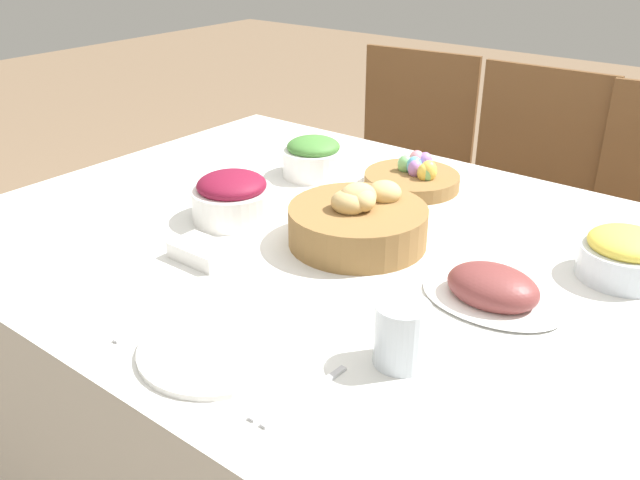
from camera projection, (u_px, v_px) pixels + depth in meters
dining_table at (340, 388)px, 1.54m from camera, size 1.57×1.17×0.74m
chair_far_center at (519, 209)px, 2.15m from camera, size 0.43×0.43×0.92m
chair_far_left at (400, 178)px, 2.39m from camera, size 0.46×0.46×0.92m
bread_basket at (358, 221)px, 1.35m from camera, size 0.28×0.28×0.13m
egg_basket at (413, 178)px, 1.63m from camera, size 0.23×0.23×0.08m
ham_platter at (492, 290)px, 1.15m from camera, size 0.25×0.17×0.07m
beet_salad_bowl at (232, 197)px, 1.45m from camera, size 0.18×0.18×0.10m
green_salad_bowl at (313, 157)px, 1.70m from camera, size 0.16×0.16×0.10m
pineapple_bowl at (625, 255)px, 1.22m from camera, size 0.16×0.16×0.09m
dinner_plate at (217, 348)px, 1.03m from camera, size 0.24×0.24×0.01m
fork at (155, 318)px, 1.11m from camera, size 0.02×0.17×0.00m
knife at (289, 387)px, 0.95m from camera, size 0.02×0.17×0.00m
spoon at (306, 395)px, 0.93m from camera, size 0.02×0.17×0.00m
drinking_cup at (401, 334)px, 0.99m from camera, size 0.08×0.08×0.10m
butter_dish at (202, 252)px, 1.30m from camera, size 0.12×0.07×0.03m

